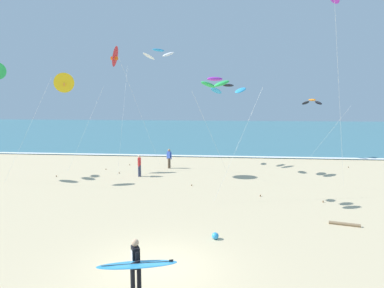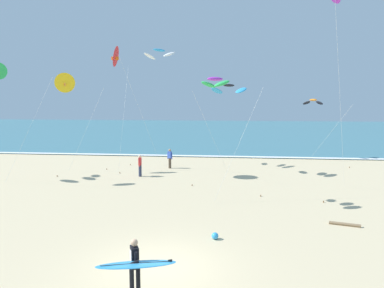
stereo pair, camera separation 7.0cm
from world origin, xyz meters
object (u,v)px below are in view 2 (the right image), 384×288
(kite_arc_violet_distant, at_px, (215,83))
(bystander_blue_top, at_px, (170,158))
(kite_arc_charcoal_far, at_px, (229,89))
(beach_ball, at_px, (215,236))
(kite_delta_scarlet_near, at_px, (115,57))
(kite_arc_cobalt_high, at_px, (159,54))
(kite_delta_golden_outer, at_px, (65,83))
(kite_arc_amber_mid, at_px, (313,102))
(driftwood_log, at_px, (345,224))
(surfer_lead, at_px, (136,264))
(bystander_red_top, at_px, (140,165))

(kite_arc_violet_distant, bearing_deg, bystander_blue_top, 113.08)
(kite_arc_charcoal_far, relative_size, beach_ball, 23.95)
(kite_delta_scarlet_near, height_order, kite_arc_cobalt_high, kite_arc_cobalt_high)
(kite_arc_cobalt_high, relative_size, kite_delta_golden_outer, 1.29)
(bystander_blue_top, distance_m, beach_ball, 15.27)
(kite_arc_amber_mid, height_order, bystander_blue_top, kite_arc_amber_mid)
(kite_delta_scarlet_near, relative_size, kite_arc_amber_mid, 1.65)
(kite_arc_amber_mid, height_order, kite_delta_golden_outer, kite_delta_golden_outer)
(kite_arc_charcoal_far, relative_size, kite_arc_cobalt_high, 0.69)
(kite_arc_amber_mid, xyz_separation_m, driftwood_log, (-2.47, -18.61, -5.27))
(kite_arc_amber_mid, relative_size, kite_arc_violet_distant, 0.84)
(surfer_lead, distance_m, bystander_blue_top, 19.38)
(kite_delta_scarlet_near, relative_size, kite_delta_golden_outer, 1.23)
(bystander_blue_top, bearing_deg, driftwood_log, -51.12)
(bystander_red_top, xyz_separation_m, beach_ball, (5.97, -11.29, -0.67))
(kite_arc_amber_mid, distance_m, kite_delta_golden_outer, 21.81)
(beach_ball, bearing_deg, bystander_red_top, 117.88)
(kite_arc_amber_mid, bearing_deg, kite_arc_charcoal_far, -134.86)
(bystander_blue_top, bearing_deg, kite_arc_amber_mid, 26.38)
(kite_arc_amber_mid, relative_size, bystander_blue_top, 3.54)
(kite_arc_violet_distant, distance_m, bystander_blue_top, 11.83)
(kite_arc_cobalt_high, relative_size, kite_arc_violet_distant, 1.44)
(kite_delta_scarlet_near, distance_m, bystander_red_top, 7.89)
(kite_arc_amber_mid, bearing_deg, kite_delta_golden_outer, -156.65)
(kite_arc_cobalt_high, xyz_separation_m, kite_delta_golden_outer, (-6.43, -3.79, -2.52))
(kite_arc_amber_mid, relative_size, driftwood_log, 4.28)
(surfer_lead, bearing_deg, driftwood_log, 41.69)
(kite_arc_charcoal_far, distance_m, beach_ball, 14.42)
(kite_delta_scarlet_near, relative_size, driftwood_log, 7.06)
(kite_arc_cobalt_high, height_order, beach_ball, kite_arc_cobalt_high)
(surfer_lead, height_order, kite_arc_cobalt_high, kite_arc_cobalt_high)
(kite_delta_scarlet_near, relative_size, bystander_red_top, 5.84)
(driftwood_log, bearing_deg, beach_ball, -158.71)
(kite_delta_scarlet_near, height_order, kite_arc_charcoal_far, kite_delta_scarlet_near)
(driftwood_log, bearing_deg, kite_arc_amber_mid, 82.44)
(kite_delta_scarlet_near, height_order, bystander_blue_top, kite_delta_scarlet_near)
(kite_arc_amber_mid, xyz_separation_m, beach_ball, (-8.13, -20.82, -5.20))
(kite_arc_amber_mid, height_order, kite_arc_violet_distant, kite_arc_violet_distant)
(kite_delta_scarlet_near, distance_m, bystander_blue_top, 9.10)
(kite_delta_scarlet_near, distance_m, kite_arc_charcoal_far, 8.44)
(kite_delta_scarlet_near, bearing_deg, surfer_lead, -70.43)
(surfer_lead, relative_size, bystander_blue_top, 1.39)
(kite_delta_scarlet_near, distance_m, kite_arc_amber_mid, 18.75)
(surfer_lead, xyz_separation_m, kite_arc_amber_mid, (10.12, 25.42, 4.30))
(kite_arc_charcoal_far, distance_m, kite_arc_cobalt_high, 7.15)
(surfer_lead, height_order, kite_delta_golden_outer, kite_delta_golden_outer)
(kite_arc_amber_mid, bearing_deg, kite_delta_scarlet_near, -148.08)
(kite_delta_golden_outer, relative_size, bystander_blue_top, 4.75)
(bystander_blue_top, bearing_deg, kite_arc_cobalt_high, 128.00)
(kite_delta_scarlet_near, distance_m, driftwood_log, 18.01)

